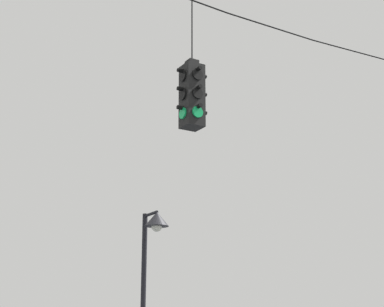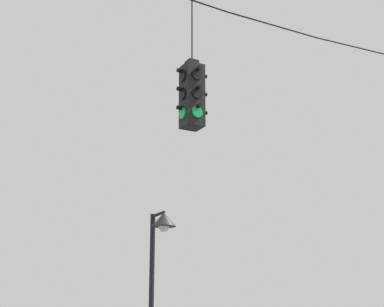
% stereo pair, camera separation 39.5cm
% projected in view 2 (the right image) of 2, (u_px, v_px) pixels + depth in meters
% --- Properties ---
extents(span_wire, '(15.03, 0.03, 0.56)m').
position_uv_depth(span_wire, '(274.00, 17.00, 11.56)').
color(span_wire, black).
extents(traffic_light_near_right_pole, '(0.58, 0.58, 2.44)m').
position_uv_depth(traffic_light_near_right_pole, '(192.00, 95.00, 10.15)').
color(traffic_light_near_right_pole, black).
extents(street_lamp, '(0.55, 0.95, 4.02)m').
position_uv_depth(street_lamp, '(160.00, 246.00, 13.46)').
color(street_lamp, black).
rests_on(street_lamp, ground_plane).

